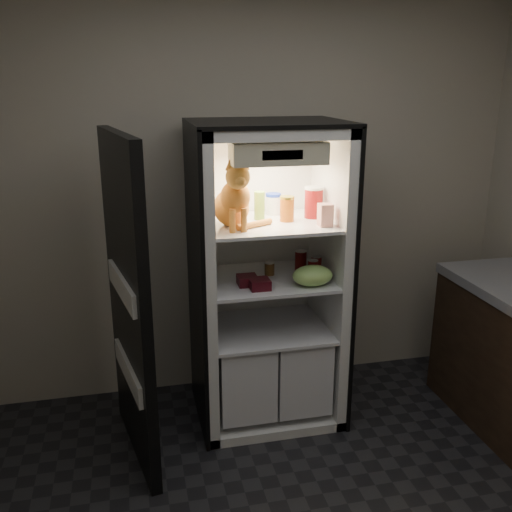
# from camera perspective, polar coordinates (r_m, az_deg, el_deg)

# --- Properties ---
(room_shell) EXTENTS (3.60, 3.60, 3.60)m
(room_shell) POSITION_cam_1_polar(r_m,az_deg,el_deg) (2.09, 10.16, 3.71)
(room_shell) COLOR white
(room_shell) RESTS_ON floor
(refrigerator) EXTENTS (0.90, 0.72, 1.88)m
(refrigerator) POSITION_cam_1_polar(r_m,az_deg,el_deg) (3.59, 0.95, -4.07)
(refrigerator) COLOR white
(refrigerator) RESTS_ON floor
(fridge_door) EXTENTS (0.22, 0.87, 1.85)m
(fridge_door) POSITION_cam_1_polar(r_m,az_deg,el_deg) (3.20, -12.61, -4.92)
(fridge_door) COLOR black
(fridge_door) RESTS_ON floor
(tabby_cat) EXTENTS (0.34, 0.39, 0.41)m
(tabby_cat) POSITION_cam_1_polar(r_m,az_deg,el_deg) (3.23, -2.25, 5.52)
(tabby_cat) COLOR #CD5C1A
(tabby_cat) RESTS_ON refrigerator
(parmesan_shaker) EXTENTS (0.07, 0.07, 0.17)m
(parmesan_shaker) POSITION_cam_1_polar(r_m,az_deg,el_deg) (3.42, 0.35, 5.07)
(parmesan_shaker) COLOR #238128
(parmesan_shaker) RESTS_ON refrigerator
(mayo_tub) EXTENTS (0.10, 0.10, 0.13)m
(mayo_tub) POSITION_cam_1_polar(r_m,az_deg,el_deg) (3.56, 1.73, 5.24)
(mayo_tub) COLOR white
(mayo_tub) RESTS_ON refrigerator
(salsa_jar) EXTENTS (0.09, 0.09, 0.15)m
(salsa_jar) POSITION_cam_1_polar(r_m,az_deg,el_deg) (3.39, 3.12, 4.74)
(salsa_jar) COLOR #99120D
(salsa_jar) RESTS_ON refrigerator
(pepper_jar) EXTENTS (0.11, 0.11, 0.19)m
(pepper_jar) POSITION_cam_1_polar(r_m,az_deg,el_deg) (3.49, 5.78, 5.37)
(pepper_jar) COLOR #A91618
(pepper_jar) RESTS_ON refrigerator
(cream_carton) EXTENTS (0.08, 0.08, 0.13)m
(cream_carton) POSITION_cam_1_polar(r_m,az_deg,el_deg) (3.29, 6.95, 4.09)
(cream_carton) COLOR white
(cream_carton) RESTS_ON refrigerator
(soda_can_a) EXTENTS (0.07, 0.07, 0.14)m
(soda_can_a) POSITION_cam_1_polar(r_m,az_deg,el_deg) (3.58, 4.49, -0.50)
(soda_can_a) COLOR black
(soda_can_a) RESTS_ON refrigerator
(soda_can_b) EXTENTS (0.06, 0.06, 0.12)m
(soda_can_b) POSITION_cam_1_polar(r_m,az_deg,el_deg) (3.54, 6.05, -0.94)
(soda_can_b) COLOR black
(soda_can_b) RESTS_ON refrigerator
(soda_can_c) EXTENTS (0.06, 0.06, 0.12)m
(soda_can_c) POSITION_cam_1_polar(r_m,az_deg,el_deg) (3.47, 5.70, -1.32)
(soda_can_c) COLOR black
(soda_can_c) RESTS_ON refrigerator
(condiment_jar) EXTENTS (0.06, 0.06, 0.09)m
(condiment_jar) POSITION_cam_1_polar(r_m,az_deg,el_deg) (3.52, 1.36, -1.22)
(condiment_jar) COLOR #563718
(condiment_jar) RESTS_ON refrigerator
(grape_bag) EXTENTS (0.24, 0.18, 0.12)m
(grape_bag) POSITION_cam_1_polar(r_m,az_deg,el_deg) (3.35, 5.67, -1.96)
(grape_bag) COLOR #86BF59
(grape_bag) RESTS_ON refrigerator
(berry_box_left) EXTENTS (0.11, 0.11, 0.06)m
(berry_box_left) POSITION_cam_1_polar(r_m,az_deg,el_deg) (3.35, -0.87, -2.45)
(berry_box_left) COLOR #490C15
(berry_box_left) RESTS_ON refrigerator
(berry_box_right) EXTENTS (0.12, 0.12, 0.06)m
(berry_box_right) POSITION_cam_1_polar(r_m,az_deg,el_deg) (3.29, 0.36, -2.81)
(berry_box_right) COLOR #490C15
(berry_box_right) RESTS_ON refrigerator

